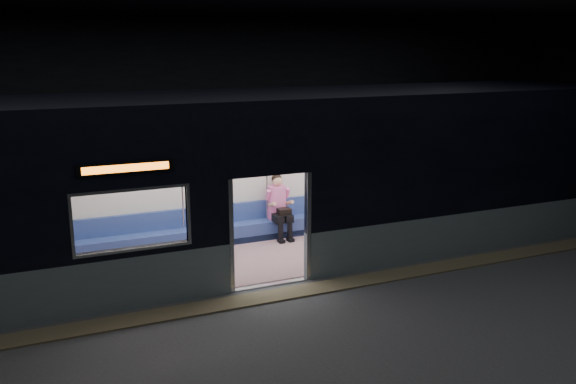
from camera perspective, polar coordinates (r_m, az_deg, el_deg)
station_floor at (r=10.34m, az=0.57°, el=-10.77°), size 24.00×14.00×0.01m
station_envelope at (r=9.44m, az=0.62°, el=9.97°), size 24.00×14.00×5.00m
tactile_strip at (r=10.79m, az=-0.63°, el=-9.56°), size 22.80×0.50×0.03m
metro_car at (r=12.03m, az=-4.34°, el=1.99°), size 18.00×3.04×3.35m
passenger at (r=13.59m, az=-0.91°, el=-1.04°), size 0.43×0.74×1.43m
handbag at (r=13.42m, az=-0.37°, el=-1.83°), size 0.32×0.29×0.14m
transit_map at (r=15.52m, az=11.75°, el=2.96°), size 0.98×0.03×0.64m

